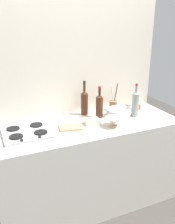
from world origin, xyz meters
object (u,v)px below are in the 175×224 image
(stovetop_hob, at_px, (27,132))
(condiment_jar_rear, at_px, (137,102))
(condiment_jar_front, at_px, (138,106))
(condiment_jar_spare, at_px, (128,107))
(wine_bottle_mid_right, at_px, (84,102))
(plate_stack, at_px, (118,113))
(wine_bottle_leftmost, at_px, (135,103))
(mixing_bowl, at_px, (114,122))
(cutting_board, at_px, (71,127))
(wine_bottle_mid_left, at_px, (99,105))
(utensil_crock, at_px, (113,105))
(butter_dish, at_px, (92,121))

(stovetop_hob, height_order, condiment_jar_rear, condiment_jar_rear)
(condiment_jar_front, bearing_deg, condiment_jar_spare, 173.27)
(wine_bottle_mid_right, bearing_deg, plate_stack, -33.30)
(wine_bottle_leftmost, distance_m, condiment_jar_front, 0.24)
(mixing_bowl, bearing_deg, wine_bottle_leftmost, 24.20)
(cutting_board, bearing_deg, wine_bottle_mid_right, 46.90)
(stovetop_hob, distance_m, plate_stack, 0.94)
(wine_bottle_mid_left, bearing_deg, utensil_crock, 28.65)
(butter_dish, relative_size, condiment_jar_spare, 1.85)
(condiment_jar_rear, bearing_deg, stovetop_hob, -169.73)
(mixing_bowl, height_order, condiment_jar_front, mixing_bowl)
(wine_bottle_mid_right, relative_size, butter_dish, 2.54)
(wine_bottle_mid_right, xyz_separation_m, utensil_crock, (0.35, 0.00, -0.08))
(butter_dish, xyz_separation_m, condiment_jar_spare, (0.52, 0.19, 0.01))
(plate_stack, bearing_deg, utensil_crock, 75.45)
(wine_bottle_mid_right, height_order, utensil_crock, wine_bottle_mid_right)
(plate_stack, xyz_separation_m, condiment_jar_front, (0.31, 0.11, -0.00))
(utensil_crock, relative_size, cutting_board, 1.45)
(plate_stack, distance_m, utensil_crock, 0.20)
(plate_stack, bearing_deg, condiment_jar_front, 19.36)
(wine_bottle_leftmost, bearing_deg, wine_bottle_mid_left, 161.10)
(condiment_jar_spare, relative_size, cutting_board, 0.37)
(wine_bottle_mid_right, height_order, condiment_jar_rear, wine_bottle_mid_right)
(wine_bottle_mid_left, relative_size, condiment_jar_rear, 3.31)
(wine_bottle_leftmost, xyz_separation_m, mixing_bowl, (-0.33, -0.15, -0.09))
(wine_bottle_leftmost, height_order, wine_bottle_mid_right, wine_bottle_mid_right)
(stovetop_hob, relative_size, wine_bottle_mid_left, 1.28)
(condiment_jar_rear, height_order, cutting_board, condiment_jar_rear)
(butter_dish, bearing_deg, wine_bottle_mid_right, 82.69)
(wine_bottle_mid_right, distance_m, utensil_crock, 0.35)
(wine_bottle_mid_right, bearing_deg, utensil_crock, 0.10)
(wine_bottle_leftmost, relative_size, butter_dish, 2.42)
(butter_dish, height_order, condiment_jar_front, condiment_jar_front)
(stovetop_hob, distance_m, condiment_jar_front, 1.26)
(butter_dish, xyz_separation_m, condiment_jar_front, (0.64, 0.18, 0.01))
(wine_bottle_mid_right, bearing_deg, cutting_board, -133.10)
(mixing_bowl, xyz_separation_m, condiment_jar_front, (0.48, 0.31, -0.01))
(utensil_crock, distance_m, condiment_jar_rear, 0.32)
(wine_bottle_leftmost, distance_m, condiment_jar_rear, 0.34)
(mixing_bowl, xyz_separation_m, condiment_jar_spare, (0.36, 0.33, -0.01))
(wine_bottle_leftmost, xyz_separation_m, condiment_jar_front, (0.15, 0.16, -0.10))
(utensil_crock, height_order, cutting_board, utensil_crock)
(wine_bottle_mid_left, relative_size, mixing_bowl, 1.92)
(mixing_bowl, bearing_deg, wine_bottle_mid_right, 107.93)
(plate_stack, distance_m, cutting_board, 0.56)
(wine_bottle_mid_right, relative_size, cutting_board, 1.74)
(condiment_jar_rear, height_order, condiment_jar_spare, condiment_jar_rear)
(plate_stack, distance_m, wine_bottle_mid_right, 0.37)
(wine_bottle_mid_left, bearing_deg, condiment_jar_rear, 14.13)
(condiment_jar_front, xyz_separation_m, condiment_jar_spare, (-0.12, 0.01, 0.00))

